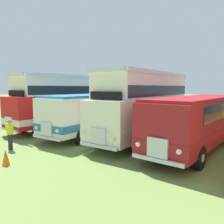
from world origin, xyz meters
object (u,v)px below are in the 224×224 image
at_px(bus_third_in_row, 145,104).
at_px(bus_fourth_in_row, 198,119).
at_px(bus_first_in_row, 71,101).
at_px(marshal_person, 10,134).
at_px(bus_second_in_row, 100,110).
at_px(cone_near_end, 6,157).

height_order(bus_third_in_row, bus_fourth_in_row, bus_third_in_row).
height_order(bus_first_in_row, bus_third_in_row, same).
bearing_deg(bus_third_in_row, marshal_person, -123.71).
distance_m(bus_third_in_row, marshal_person, 8.61).
xyz_separation_m(bus_first_in_row, bus_fourth_in_row, (11.02, -0.56, -0.61)).
relative_size(bus_second_in_row, cone_near_end, 13.93).
bearing_deg(cone_near_end, bus_fourth_in_row, 52.80).
relative_size(bus_first_in_row, marshal_person, 6.38).
height_order(bus_fourth_in_row, cone_near_end, bus_fourth_in_row).
xyz_separation_m(bus_second_in_row, marshal_person, (-1.04, -6.62, -0.87)).
xyz_separation_m(bus_first_in_row, cone_near_end, (4.95, -8.55, -1.99)).
height_order(bus_first_in_row, marshal_person, bus_first_in_row).
xyz_separation_m(cone_near_end, marshal_person, (-2.32, 1.50, 0.52)).
distance_m(bus_fourth_in_row, marshal_person, 10.64).
xyz_separation_m(bus_first_in_row, bus_third_in_row, (7.34, 0.01, -0.00)).
height_order(bus_second_in_row, bus_fourth_in_row, same).
bearing_deg(marshal_person, bus_second_in_row, 81.10).
xyz_separation_m(bus_first_in_row, bus_second_in_row, (3.67, -0.43, -0.61)).
distance_m(bus_first_in_row, bus_second_in_row, 3.74).
height_order(bus_fourth_in_row, marshal_person, bus_fourth_in_row).
bearing_deg(bus_fourth_in_row, bus_second_in_row, 179.00).
height_order(bus_second_in_row, marshal_person, bus_second_in_row).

